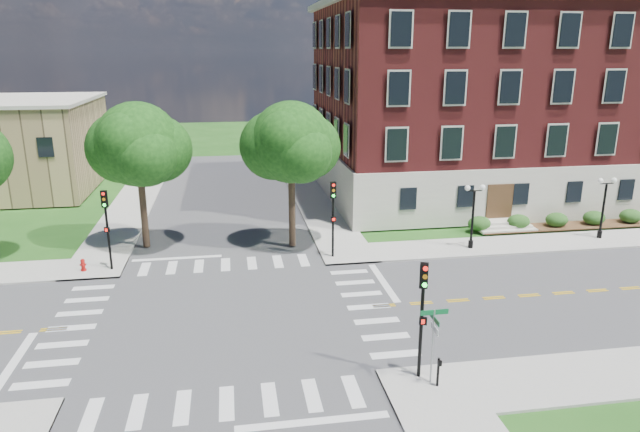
{
  "coord_description": "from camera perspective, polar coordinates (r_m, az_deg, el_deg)",
  "views": [
    {
      "loc": [
        0.49,
        -25.86,
        12.61
      ],
      "look_at": [
        5.65,
        5.97,
        3.2
      ],
      "focal_mm": 32.0,
      "sensor_mm": 36.0,
      "label": 1
    }
  ],
  "objects": [
    {
      "name": "traffic_signal_se",
      "position": [
        22.46,
        10.2,
        -8.81
      ],
      "size": [
        0.38,
        0.45,
        4.8
      ],
      "color": "black",
      "rests_on": "ground"
    },
    {
      "name": "fire_hydrant",
      "position": [
        36.33,
        -22.61,
        -4.57
      ],
      "size": [
        0.35,
        0.35,
        0.75
      ],
      "color": "#AD100D",
      "rests_on": "ground"
    },
    {
      "name": "shrub_row",
      "position": [
        46.96,
        25.62,
        -0.95
      ],
      "size": [
        18.0,
        2.0,
        1.3
      ],
      "primitive_type": null,
      "color": "#234E1A",
      "rests_on": "ground"
    },
    {
      "name": "push_button_post",
      "position": [
        23.07,
        11.75,
        -14.9
      ],
      "size": [
        0.14,
        0.21,
        1.2
      ],
      "color": "black",
      "rests_on": "ground"
    },
    {
      "name": "road_ns",
      "position": [
        28.77,
        -9.38,
        -9.95
      ],
      "size": [
        12.0,
        90.0,
        0.01
      ],
      "primitive_type": "cube",
      "color": "#3D3D3F",
      "rests_on": "ground"
    },
    {
      "name": "twin_lamp_east",
      "position": [
        43.32,
        26.52,
        1.06
      ],
      "size": [
        1.36,
        0.36,
        4.23
      ],
      "color": "black",
      "rests_on": "ground"
    },
    {
      "name": "ground",
      "position": [
        28.77,
        -9.38,
        -9.96
      ],
      "size": [
        160.0,
        160.0,
        0.0
      ],
      "primitive_type": "plane",
      "color": "#1B4A14",
      "rests_on": "ground"
    },
    {
      "name": "traffic_signal_nw",
      "position": [
        35.17,
        -20.57,
        -0.34
      ],
      "size": [
        0.38,
        0.45,
        4.8
      ],
      "color": "black",
      "rests_on": "ground"
    },
    {
      "name": "sidewalk_nw",
      "position": [
        45.92,
        -29.0,
        -1.69
      ],
      "size": [
        34.0,
        34.0,
        0.12
      ],
      "color": "#9E9B93",
      "rests_on": "ground"
    },
    {
      "name": "traffic_signal_ne",
      "position": [
        35.0,
        1.32,
        0.65
      ],
      "size": [
        0.36,
        0.41,
        4.8
      ],
      "color": "black",
      "rests_on": "ground"
    },
    {
      "name": "main_building",
      "position": [
        53.48,
        17.23,
        10.98
      ],
      "size": [
        30.6,
        22.4,
        16.5
      ],
      "color": "beige",
      "rests_on": "ground"
    },
    {
      "name": "road_ew",
      "position": [
        28.77,
        -9.38,
        -9.95
      ],
      "size": [
        90.0,
        12.0,
        0.01
      ],
      "primitive_type": "cube",
      "color": "#3D3D3F",
      "rests_on": "ground"
    },
    {
      "name": "tree_c",
      "position": [
        37.86,
        -17.76,
        6.81
      ],
      "size": [
        5.34,
        5.34,
        9.46
      ],
      "color": "#332719",
      "rests_on": "ground"
    },
    {
      "name": "street_sign_pole",
      "position": [
        22.52,
        11.28,
        -11.28
      ],
      "size": [
        1.1,
        1.1,
        3.1
      ],
      "color": "gray",
      "rests_on": "ground"
    },
    {
      "name": "sidewalk_ne",
      "position": [
        45.6,
        10.23,
        0.03
      ],
      "size": [
        34.0,
        34.0,
        0.12
      ],
      "color": "#9E9B93",
      "rests_on": "ground"
    },
    {
      "name": "twin_lamp_west",
      "position": [
        38.08,
        15.06,
        0.34
      ],
      "size": [
        1.36,
        0.36,
        4.23
      ],
      "color": "black",
      "rests_on": "ground"
    },
    {
      "name": "tree_d",
      "position": [
        36.37,
        -2.91,
        7.34
      ],
      "size": [
        5.2,
        5.2,
        9.49
      ],
      "color": "#332719",
      "rests_on": "ground"
    },
    {
      "name": "crosswalk_east",
      "position": [
        29.54,
        4.89,
        -9.06
      ],
      "size": [
        2.2,
        10.2,
        0.02
      ],
      "primitive_type": null,
      "color": "silver",
      "rests_on": "ground"
    },
    {
      "name": "stop_bar_east",
      "position": [
        32.57,
        6.37,
        -6.61
      ],
      "size": [
        0.4,
        5.5,
        0.0
      ],
      "primitive_type": "cube",
      "color": "silver",
      "rests_on": "ground"
    }
  ]
}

